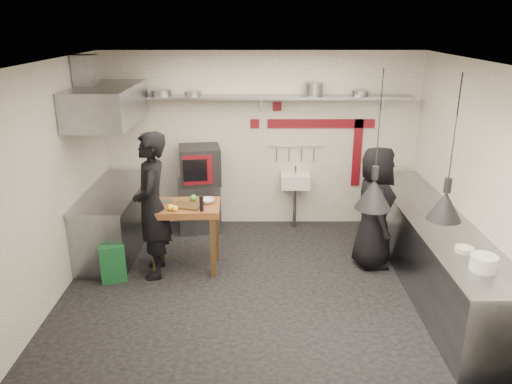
{
  "coord_description": "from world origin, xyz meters",
  "views": [
    {
      "loc": [
        -0.09,
        -5.72,
        3.24
      ],
      "look_at": [
        -0.08,
        0.3,
        1.15
      ],
      "focal_mm": 35.0,
      "sensor_mm": 36.0,
      "label": 1
    }
  ],
  "objects_px": {
    "combi_oven": "(200,165)",
    "chef_right": "(375,208)",
    "chef_left": "(152,206)",
    "oven_stand": "(199,205)",
    "green_bin": "(112,261)",
    "prep_table": "(187,237)"
  },
  "relations": [
    {
      "from": "chef_right",
      "to": "oven_stand",
      "type": "bearing_deg",
      "value": 63.7
    },
    {
      "from": "prep_table",
      "to": "chef_left",
      "type": "height_order",
      "value": "chef_left"
    },
    {
      "from": "green_bin",
      "to": "chef_left",
      "type": "xyz_separation_m",
      "value": [
        0.54,
        0.14,
        0.72
      ]
    },
    {
      "from": "oven_stand",
      "to": "green_bin",
      "type": "xyz_separation_m",
      "value": [
        -0.97,
        -1.67,
        -0.15
      ]
    },
    {
      "from": "combi_oven",
      "to": "prep_table",
      "type": "relative_size",
      "value": 0.68
    },
    {
      "from": "chef_left",
      "to": "chef_right",
      "type": "relative_size",
      "value": 1.15
    },
    {
      "from": "chef_left",
      "to": "chef_right",
      "type": "bearing_deg",
      "value": 88.42
    },
    {
      "from": "combi_oven",
      "to": "chef_right",
      "type": "relative_size",
      "value": 0.37
    },
    {
      "from": "combi_oven",
      "to": "chef_right",
      "type": "height_order",
      "value": "chef_right"
    },
    {
      "from": "oven_stand",
      "to": "prep_table",
      "type": "distance_m",
      "value": 1.36
    },
    {
      "from": "prep_table",
      "to": "chef_left",
      "type": "relative_size",
      "value": 0.48
    },
    {
      "from": "chef_left",
      "to": "combi_oven",
      "type": "bearing_deg",
      "value": 156.0
    },
    {
      "from": "combi_oven",
      "to": "prep_table",
      "type": "height_order",
      "value": "combi_oven"
    },
    {
      "from": "oven_stand",
      "to": "chef_right",
      "type": "xyz_separation_m",
      "value": [
        2.51,
        -1.26,
        0.44
      ]
    },
    {
      "from": "combi_oven",
      "to": "chef_right",
      "type": "xyz_separation_m",
      "value": [
        2.48,
        -1.23,
        -0.25
      ]
    },
    {
      "from": "combi_oven",
      "to": "prep_table",
      "type": "distance_m",
      "value": 1.47
    },
    {
      "from": "green_bin",
      "to": "prep_table",
      "type": "bearing_deg",
      "value": 18.19
    },
    {
      "from": "green_bin",
      "to": "chef_right",
      "type": "height_order",
      "value": "chef_right"
    },
    {
      "from": "combi_oven",
      "to": "chef_left",
      "type": "relative_size",
      "value": 0.32
    },
    {
      "from": "combi_oven",
      "to": "prep_table",
      "type": "bearing_deg",
      "value": -101.65
    },
    {
      "from": "chef_left",
      "to": "green_bin",
      "type": "bearing_deg",
      "value": -81.73
    },
    {
      "from": "oven_stand",
      "to": "green_bin",
      "type": "height_order",
      "value": "oven_stand"
    }
  ]
}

